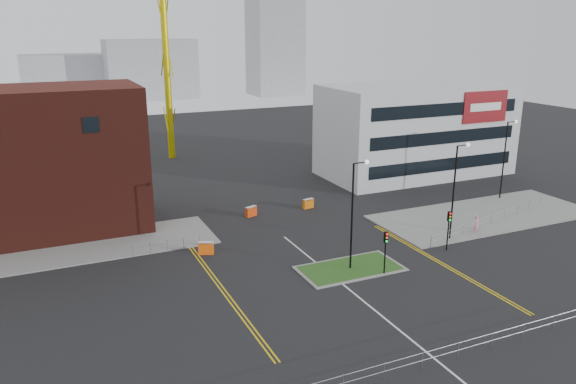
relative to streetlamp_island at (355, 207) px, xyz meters
name	(u,v)px	position (x,y,z in m)	size (l,w,h in m)	color
ground	(384,318)	(-2.22, -8.00, -5.41)	(200.00, 200.00, 0.00)	black
pavement_left	(57,251)	(-22.22, 14.00, -5.35)	(28.00, 8.00, 0.12)	slate
pavement_right	(484,215)	(19.78, 6.00, -5.35)	(24.00, 10.00, 0.12)	slate
island_kerb	(350,268)	(-0.22, 0.00, -5.37)	(8.60, 4.60, 0.08)	slate
grass_island	(350,268)	(-0.22, 0.00, -5.35)	(8.00, 4.00, 0.12)	#20511B
brick_building	(11,166)	(-25.19, 20.00, 1.44)	(24.20, 10.07, 14.24)	#481912
office_block	(416,130)	(23.79, 23.97, 0.59)	(25.00, 12.20, 12.00)	silver
streetlamp_island	(355,207)	(0.00, 0.00, 0.00)	(1.46, 0.36, 9.18)	black
streetlamp_right_near	(456,184)	(12.00, 2.00, 0.00)	(1.46, 0.36, 9.18)	black
streetlamp_right_far	(506,153)	(26.00, 10.00, 0.00)	(1.46, 0.36, 9.18)	black
traffic_light_island	(386,245)	(1.78, -2.02, -2.85)	(0.28, 0.33, 3.65)	black
traffic_light_right	(449,223)	(9.78, -0.02, -2.85)	(0.28, 0.33, 3.65)	black
railing_front	(441,352)	(-2.22, -14.00, -4.63)	(24.05, 0.05, 1.10)	gray
railing_left	(167,244)	(-13.22, 10.00, -4.67)	(6.05, 0.05, 1.10)	gray
railing_right	(491,218)	(18.28, 3.50, -4.63)	(19.05, 5.05, 1.10)	gray
centre_line	(368,305)	(-2.22, -6.00, -5.41)	(0.15, 30.00, 0.01)	silver
yellow_left_a	(216,283)	(-11.22, 2.00, -5.41)	(0.12, 24.00, 0.01)	gold
yellow_left_b	(219,282)	(-10.92, 2.00, -5.41)	(0.12, 24.00, 0.01)	gold
yellow_right_a	(438,263)	(7.28, -2.00, -5.41)	(0.12, 20.00, 0.01)	gold
yellow_right_b	(441,262)	(7.58, -2.00, -5.41)	(0.12, 20.00, 0.01)	gold
skyline_b	(151,69)	(7.78, 122.00, 2.59)	(24.00, 12.00, 16.00)	gray
skyline_c	(275,46)	(42.78, 117.00, 8.59)	(14.00, 12.00, 28.00)	gray
skyline_d	(79,76)	(-10.22, 132.00, 0.59)	(30.00, 12.00, 12.00)	gray
pedestrian	(476,225)	(15.01, 2.06, -4.44)	(0.71, 0.47, 1.95)	pink
barrier_left	(206,248)	(-10.22, 8.00, -4.80)	(1.42, 0.91, 1.13)	#FF5C0E
barrier_mid	(251,211)	(-2.96, 16.00, -4.83)	(1.35, 0.84, 1.08)	red
barrier_right	(308,203)	(3.78, 16.00, -4.83)	(1.33, 0.66, 1.07)	#D8660C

